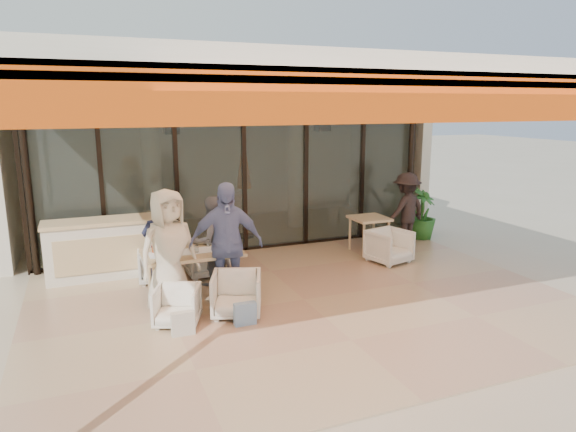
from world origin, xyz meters
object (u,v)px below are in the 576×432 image
at_px(host_counter, 101,249).
at_px(potted_palm, 422,214).
at_px(dining_table, 192,255).
at_px(side_table, 369,222).
at_px(chair_near_left, 177,304).
at_px(chair_near_right, 236,292).
at_px(diner_grey, 212,241).
at_px(diner_cream, 169,252).
at_px(side_chair, 389,245).
at_px(standing_woman, 406,210).
at_px(chair_far_left, 157,264).
at_px(diner_periwinkle, 226,244).
at_px(diner_navy, 160,247).
at_px(chair_far_right, 206,257).

xyz_separation_m(host_counter, potted_palm, (6.76, 0.15, 0.04)).
height_order(dining_table, side_table, dining_table).
relative_size(chair_near_left, potted_palm, 0.53).
bearing_deg(dining_table, potted_palm, 16.58).
distance_m(host_counter, chair_near_right, 2.98).
bearing_deg(diner_grey, host_counter, -43.27).
height_order(diner_cream, side_table, diner_cream).
bearing_deg(side_chair, standing_woman, 28.40).
relative_size(chair_far_left, diner_periwinkle, 0.34).
bearing_deg(diner_grey, side_table, 179.49).
xyz_separation_m(diner_grey, side_chair, (3.40, -0.08, -0.40)).
height_order(chair_far_left, diner_navy, diner_navy).
distance_m(chair_far_left, chair_far_right, 0.84).
bearing_deg(chair_far_right, side_chair, 168.21).
xyz_separation_m(chair_near_left, diner_navy, (0.00, 1.40, 0.44)).
xyz_separation_m(chair_far_right, chair_near_left, (-0.84, -1.90, -0.05)).
relative_size(host_counter, dining_table, 1.23).
distance_m(chair_near_left, chair_near_right, 0.84).
relative_size(dining_table, side_chair, 2.11).
xyz_separation_m(chair_far_left, potted_palm, (5.90, 0.69, 0.26)).
bearing_deg(diner_grey, chair_far_left, -42.45).
xyz_separation_m(side_table, potted_palm, (1.67, 0.52, -0.07)).
height_order(host_counter, diner_navy, diner_navy).
relative_size(dining_table, standing_woman, 0.95).
distance_m(chair_far_left, diner_grey, 1.07).
bearing_deg(diner_cream, side_table, 3.63).
distance_m(diner_grey, standing_woman, 4.46).
relative_size(chair_far_right, diner_grey, 0.46).
xyz_separation_m(chair_near_left, side_table, (4.24, 2.07, 0.34)).
bearing_deg(diner_grey, dining_table, 34.52).
bearing_deg(chair_far_right, host_counter, -19.82).
relative_size(diner_cream, diner_periwinkle, 0.97).
relative_size(diner_navy, diner_cream, 0.82).
height_order(chair_far_right, diner_grey, diner_grey).
relative_size(chair_far_left, standing_woman, 0.40).
bearing_deg(diner_periwinkle, diner_navy, 142.67).
xyz_separation_m(diner_periwinkle, side_chair, (3.40, 0.82, -0.58)).
bearing_deg(dining_table, standing_woman, 14.91).
height_order(chair_far_left, potted_palm, potted_palm).
relative_size(host_counter, potted_palm, 1.62).
bearing_deg(dining_table, chair_far_right, 65.73).
bearing_deg(diner_navy, dining_table, 140.10).
bearing_deg(chair_far_right, diner_periwinkle, 87.89).
xyz_separation_m(chair_far_left, side_table, (4.24, 0.17, 0.32)).
xyz_separation_m(dining_table, side_table, (3.82, 1.11, -0.05)).
distance_m(side_table, standing_woman, 1.01).
height_order(diner_grey, standing_woman, standing_woman).
xyz_separation_m(chair_far_left, diner_navy, (0.00, -0.50, 0.43)).
height_order(chair_far_left, standing_woman, standing_woman).
distance_m(diner_navy, diner_grey, 0.84).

